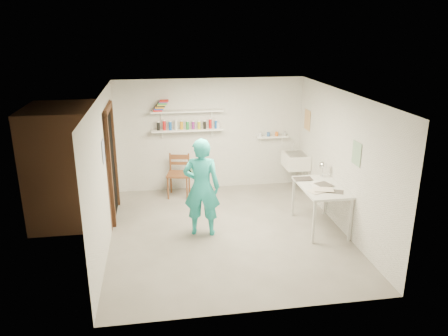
{
  "coord_description": "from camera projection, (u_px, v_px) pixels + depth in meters",
  "views": [
    {
      "loc": [
        -1.14,
        -6.8,
        3.46
      ],
      "look_at": [
        0.0,
        0.4,
        1.05
      ],
      "focal_mm": 35.0,
      "sensor_mm": 36.0,
      "label": 1
    }
  ],
  "objects": [
    {
      "name": "wall_front",
      "position": [
        259.0,
        226.0,
        5.14
      ],
      "size": [
        4.0,
        0.02,
        2.4
      ],
      "primitive_type": "cube",
      "color": "silver",
      "rests_on": "ground"
    },
    {
      "name": "papers",
      "position": [
        322.0,
        185.0,
        7.55
      ],
      "size": [
        0.3,
        0.22,
        0.03
      ],
      "color": "silver",
      "rests_on": "work_table"
    },
    {
      "name": "work_table",
      "position": [
        320.0,
        207.0,
        7.68
      ],
      "size": [
        0.71,
        1.18,
        0.79
      ],
      "primitive_type": "cube",
      "color": "silver",
      "rests_on": "ground"
    },
    {
      "name": "wall_back",
      "position": [
        211.0,
        135.0,
        9.38
      ],
      "size": [
        4.0,
        0.02,
        2.4
      ],
      "primitive_type": "cube",
      "color": "silver",
      "rests_on": "ground"
    },
    {
      "name": "wall_clock",
      "position": [
        197.0,
        168.0,
        7.43
      ],
      "size": [
        0.31,
        0.1,
        0.31
      ],
      "primitive_type": "cylinder",
      "rotation": [
        1.57,
        0.0,
        -0.22
      ],
      "color": "#C7B188",
      "rests_on": "man"
    },
    {
      "name": "poster_left",
      "position": [
        103.0,
        151.0,
        6.9
      ],
      "size": [
        0.01,
        0.28,
        0.36
      ],
      "primitive_type": "cube",
      "color": "#334C7F",
      "rests_on": "wall_left"
    },
    {
      "name": "door_jamb_far",
      "position": [
        115.0,
        157.0,
        8.48
      ],
      "size": [
        0.06,
        0.1,
        2.0
      ],
      "primitive_type": "cube",
      "color": "brown",
      "rests_on": "ground"
    },
    {
      "name": "ledge_pots",
      "position": [
        273.0,
        134.0,
        9.5
      ],
      "size": [
        0.48,
        0.07,
        0.09
      ],
      "color": "silver",
      "rests_on": "ledge_shelf"
    },
    {
      "name": "shelf_upper",
      "position": [
        187.0,
        111.0,
        9.01
      ],
      "size": [
        1.5,
        0.22,
        0.03
      ],
      "primitive_type": "cube",
      "color": "white",
      "rests_on": "wall_back"
    },
    {
      "name": "book_stack",
      "position": [
        161.0,
        106.0,
        8.89
      ],
      "size": [
        0.32,
        0.14,
        0.22
      ],
      "color": "red",
      "rests_on": "shelf_upper"
    },
    {
      "name": "floor",
      "position": [
        228.0,
        232.0,
        7.64
      ],
      "size": [
        4.0,
        4.5,
        0.02
      ],
      "primitive_type": "cube",
      "color": "slate",
      "rests_on": "ground"
    },
    {
      "name": "poster_right_a",
      "position": [
        307.0,
        120.0,
        9.13
      ],
      "size": [
        0.01,
        0.34,
        0.42
      ],
      "primitive_type": "cube",
      "color": "#995933",
      "rests_on": "wall_right"
    },
    {
      "name": "wooden_chair",
      "position": [
        178.0,
        174.0,
        9.08
      ],
      "size": [
        0.53,
        0.52,
        0.97
      ],
      "primitive_type": "cube",
      "rotation": [
        0.0,
        0.0,
        -0.21
      ],
      "color": "brown",
      "rests_on": "ground"
    },
    {
      "name": "door_jamb_near",
      "position": [
        110.0,
        174.0,
        7.54
      ],
      "size": [
        0.06,
        0.1,
        2.0
      ],
      "primitive_type": "cube",
      "color": "brown",
      "rests_on": "ground"
    },
    {
      "name": "ledge_shelf",
      "position": [
        272.0,
        137.0,
        9.52
      ],
      "size": [
        0.7,
        0.14,
        0.03
      ],
      "primitive_type": "cube",
      "color": "white",
      "rests_on": "wall_back"
    },
    {
      "name": "doorway_recess",
      "position": [
        112.0,
        165.0,
        8.01
      ],
      "size": [
        0.02,
        0.9,
        2.0
      ],
      "primitive_type": "cube",
      "color": "black",
      "rests_on": "wall_left"
    },
    {
      "name": "wall_left",
      "position": [
        104.0,
        173.0,
        6.96
      ],
      "size": [
        0.02,
        4.5,
        2.4
      ],
      "primitive_type": "cube",
      "color": "silver",
      "rests_on": "ground"
    },
    {
      "name": "belfast_sink",
      "position": [
        296.0,
        161.0,
        9.27
      ],
      "size": [
        0.48,
        0.6,
        0.3
      ],
      "primitive_type": "cube",
      "color": "white",
      "rests_on": "wall_right"
    },
    {
      "name": "desk_lamp",
      "position": [
        323.0,
        165.0,
        7.96
      ],
      "size": [
        0.15,
        0.15,
        0.15
      ],
      "primitive_type": "sphere",
      "color": "white",
      "rests_on": "work_table"
    },
    {
      "name": "poster_right_b",
      "position": [
        357.0,
        154.0,
        6.94
      ],
      "size": [
        0.01,
        0.3,
        0.38
      ],
      "primitive_type": "cube",
      "color": "#3F724C",
      "rests_on": "wall_right"
    },
    {
      "name": "wall_right",
      "position": [
        342.0,
        161.0,
        7.55
      ],
      "size": [
        0.02,
        4.5,
        2.4
      ],
      "primitive_type": "cube",
      "color": "silver",
      "rests_on": "ground"
    },
    {
      "name": "spray_cans",
      "position": [
        187.0,
        125.0,
        9.1
      ],
      "size": [
        1.34,
        0.06,
        0.17
      ],
      "color": "black",
      "rests_on": "shelf_lower"
    },
    {
      "name": "ceiling",
      "position": [
        228.0,
        94.0,
        6.88
      ],
      "size": [
        4.0,
        4.5,
        0.02
      ],
      "primitive_type": "cube",
      "color": "silver",
      "rests_on": "wall_back"
    },
    {
      "name": "shelf_lower",
      "position": [
        188.0,
        130.0,
        9.13
      ],
      "size": [
        1.5,
        0.22,
        0.03
      ],
      "primitive_type": "cube",
      "color": "white",
      "rests_on": "wall_back"
    },
    {
      "name": "man",
      "position": [
        202.0,
        187.0,
        7.33
      ],
      "size": [
        0.69,
        0.53,
        1.7
      ],
      "primitive_type": "imported",
      "rotation": [
        0.0,
        0.0,
        2.92
      ],
      "color": "teal",
      "rests_on": "ground"
    },
    {
      "name": "door_lintel",
      "position": [
        108.0,
        108.0,
        7.68
      ],
      "size": [
        0.06,
        1.05,
        0.1
      ],
      "primitive_type": "cube",
      "color": "brown",
      "rests_on": "wall_left"
    },
    {
      "name": "corridor_box",
      "position": [
        71.0,
        164.0,
        7.89
      ],
      "size": [
        1.4,
        1.5,
        2.1
      ],
      "primitive_type": "cube",
      "color": "brown",
      "rests_on": "ground"
    }
  ]
}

